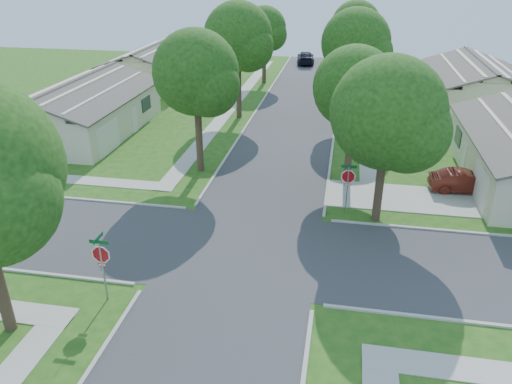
{
  "coord_description": "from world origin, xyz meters",
  "views": [
    {
      "loc": [
        4.23,
        -19.84,
        12.74
      ],
      "look_at": [
        0.04,
        3.11,
        1.6
      ],
      "focal_mm": 35.0,
      "sensor_mm": 36.0,
      "label": 1
    }
  ],
  "objects": [
    {
      "name": "car_curb_west",
      "position": [
        -1.2,
        45.51,
        0.75
      ],
      "size": [
        2.63,
        5.36,
        1.5
      ],
      "primitive_type": "imported",
      "rotation": [
        0.0,
        0.0,
        3.25
      ],
      "color": "black",
      "rests_on": "ground"
    },
    {
      "name": "ground",
      "position": [
        0.0,
        0.0,
        0.0
      ],
      "size": [
        100.0,
        100.0,
        0.0
      ],
      "primitive_type": "plane",
      "color": "#225116",
      "rests_on": "ground"
    },
    {
      "name": "tree_w_far",
      "position": [
        -4.65,
        34.01,
        5.51
      ],
      "size": [
        4.76,
        4.6,
        8.04
      ],
      "color": "#38281C",
      "rests_on": "ground"
    },
    {
      "name": "house_ne_far",
      "position": [
        15.99,
        29.0,
        1.52
      ],
      "size": [
        8.42,
        13.6,
        4.23
      ],
      "color": "beige",
      "rests_on": "ground"
    },
    {
      "name": "tree_w_near",
      "position": [
        -4.64,
        9.01,
        6.12
      ],
      "size": [
        5.38,
        5.2,
        8.97
      ],
      "color": "#38281C",
      "rests_on": "ground"
    },
    {
      "name": "house_nw_near",
      "position": [
        -15.99,
        15.0,
        1.52
      ],
      "size": [
        8.42,
        13.6,
        4.23
      ],
      "color": "beige",
      "rests_on": "ground"
    },
    {
      "name": "tree_e_far",
      "position": [
        4.75,
        34.01,
        5.98
      ],
      "size": [
        5.17,
        5.0,
        8.72
      ],
      "color": "#38281C",
      "rests_on": "ground"
    },
    {
      "name": "sidewalk_nw",
      "position": [
        -6.1,
        26.0,
        0.02
      ],
      "size": [
        1.2,
        40.0,
        0.04
      ],
      "primitive_type": "cube",
      "color": "#9E9B91",
      "rests_on": "ground"
    },
    {
      "name": "road_ns",
      "position": [
        0.0,
        0.0,
        0.0
      ],
      "size": [
        7.0,
        100.0,
        0.02
      ],
      "primitive_type": "cube",
      "color": "#333335",
      "rests_on": "ground"
    },
    {
      "name": "sidewalk_ne",
      "position": [
        6.1,
        26.0,
        0.02
      ],
      "size": [
        1.2,
        40.0,
        0.04
      ],
      "primitive_type": "cube",
      "color": "#9E9B91",
      "rests_on": "ground"
    },
    {
      "name": "driveway",
      "position": [
        7.9,
        7.1,
        0.03
      ],
      "size": [
        8.8,
        3.6,
        0.05
      ],
      "primitive_type": "cube",
      "color": "#9E9B91",
      "rests_on": "ground"
    },
    {
      "name": "stop_sign_ne",
      "position": [
        4.7,
        4.7,
        2.03
      ],
      "size": [
        1.05,
        0.8,
        2.98
      ],
      "color": "gray",
      "rests_on": "ground"
    },
    {
      "name": "house_nw_far",
      "position": [
        -15.99,
        32.0,
        1.52
      ],
      "size": [
        8.42,
        13.6,
        4.23
      ],
      "color": "beige",
      "rests_on": "ground"
    },
    {
      "name": "tree_e_mid",
      "position": [
        4.76,
        21.01,
        6.25
      ],
      "size": [
        5.59,
        5.4,
        9.21
      ],
      "color": "#38281C",
      "rests_on": "ground"
    },
    {
      "name": "stop_sign_sw",
      "position": [
        -4.7,
        -4.7,
        2.03
      ],
      "size": [
        1.05,
        0.8,
        2.98
      ],
      "color": "gray",
      "rests_on": "ground"
    },
    {
      "name": "tree_w_mid",
      "position": [
        -4.64,
        21.01,
        6.49
      ],
      "size": [
        5.8,
        5.6,
        9.56
      ],
      "color": "#38281C",
      "rests_on": "ground"
    },
    {
      "name": "tree_ne_corner",
      "position": [
        6.36,
        4.21,
        5.59
      ],
      "size": [
        5.8,
        5.6,
        8.66
      ],
      "color": "#38281C",
      "rests_on": "ground"
    },
    {
      "name": "car_driveway",
      "position": [
        11.5,
        8.7,
        0.65
      ],
      "size": [
        4.04,
        1.68,
        1.3
      ],
      "primitive_type": "imported",
      "rotation": [
        0.0,
        0.0,
        1.65
      ],
      "color": "#521811",
      "rests_on": "ground"
    },
    {
      "name": "tree_e_near",
      "position": [
        4.75,
        9.01,
        5.64
      ],
      "size": [
        4.97,
        4.8,
        8.28
      ],
      "color": "#38281C",
      "rests_on": "ground"
    },
    {
      "name": "car_curb_east",
      "position": [
        3.2,
        26.79,
        0.67
      ],
      "size": [
        1.9,
        4.07,
        1.35
      ],
      "primitive_type": "imported",
      "rotation": [
        0.0,
        0.0,
        -0.08
      ],
      "color": "black",
      "rests_on": "ground"
    }
  ]
}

